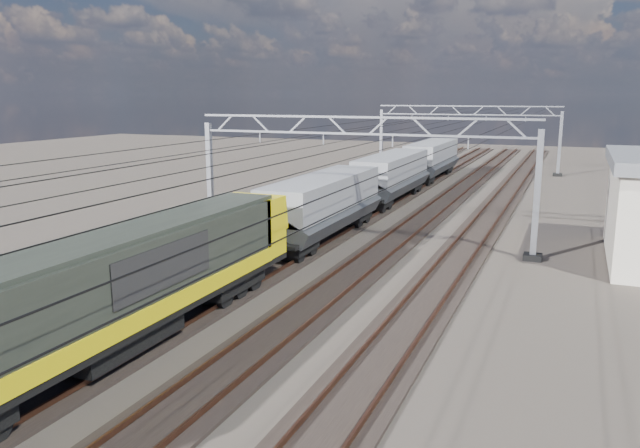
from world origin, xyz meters
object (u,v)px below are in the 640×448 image
at_px(catenary_gantry_mid, 357,175).
at_px(hopper_wagon_mid, 392,174).
at_px(hopper_wagon_lead, 323,202).
at_px(locomotive, 111,288).
at_px(catenary_gantry_far, 466,136).
at_px(hopper_wagon_third, 432,157).

xyz_separation_m(catenary_gantry_mid, hopper_wagon_mid, (-2.00, 14.18, -1.67)).
bearing_deg(hopper_wagon_lead, locomotive, -90.00).
bearing_deg(catenary_gantry_far, hopper_wagon_mid, -95.24).
height_order(hopper_wagon_lead, hopper_wagon_third, same).
bearing_deg(catenary_gantry_far, hopper_wagon_third, -104.71).
xyz_separation_m(locomotive, hopper_wagon_third, (-0.00, 46.10, -0.09)).
bearing_deg(hopper_wagon_lead, catenary_gantry_far, 86.82).
relative_size(catenary_gantry_mid, hopper_wagon_lead, 1.53).
distance_m(catenary_gantry_mid, hopper_wagon_lead, 2.61).
xyz_separation_m(catenary_gantry_mid, hopper_wagon_third, (-2.00, 28.38, -1.67)).
xyz_separation_m(locomotive, hopper_wagon_lead, (-0.00, 17.70, -0.09)).
relative_size(hopper_wagon_mid, hopper_wagon_third, 1.00).
height_order(catenary_gantry_mid, catenary_gantry_far, same).
distance_m(catenary_gantry_far, hopper_wagon_third, 8.05).
height_order(locomotive, hopper_wagon_lead, locomotive).
bearing_deg(hopper_wagon_mid, catenary_gantry_mid, -81.97).
xyz_separation_m(catenary_gantry_far, locomotive, (-2.00, -53.71, -1.58)).
height_order(locomotive, hopper_wagon_third, locomotive).
bearing_deg(catenary_gantry_far, hopper_wagon_lead, -93.18).
bearing_deg(hopper_wagon_mid, catenary_gantry_far, 84.76).
bearing_deg(hopper_wagon_lead, hopper_wagon_third, 90.00).
bearing_deg(hopper_wagon_lead, hopper_wagon_mid, 90.00).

